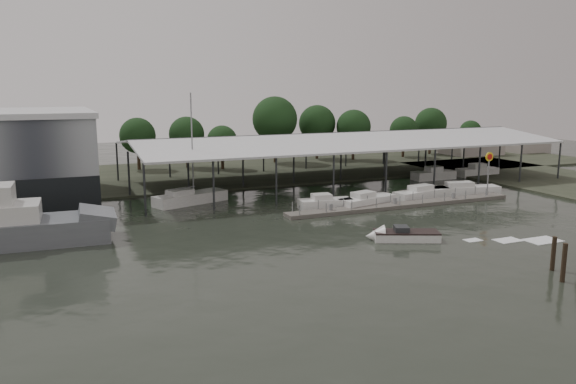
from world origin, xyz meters
name	(u,v)px	position (x,y,z in m)	size (l,w,h in m)	color
ground	(323,244)	(0.00, 0.00, 0.00)	(200.00, 200.00, 0.00)	#252B23
land_strip_far	(198,174)	(0.00, 42.00, 0.10)	(140.00, 30.00, 0.30)	#3D4131
covered_boat_shed	(341,138)	(17.00, 28.00, 6.13)	(58.24, 24.00, 6.96)	silver
floating_dock	(403,205)	(15.00, 10.00, 0.20)	(28.00, 2.00, 1.40)	#5F5B54
shell_fuel_sign	(489,166)	(27.00, 9.99, 3.93)	(1.10, 0.18, 5.55)	gray
distant_commercial_buildings	(488,145)	(59.03, 44.69, 1.84)	(22.00, 8.00, 4.00)	gray
grey_trawler	(5,227)	(-24.53, 10.02, 1.58)	(17.57, 5.85, 8.84)	#5A5F64
white_sailboat	(189,198)	(-6.34, 21.05, 0.65)	(9.03, 5.38, 12.68)	white
speedboat_underway	(400,236)	(6.73, -1.55, 0.39)	(16.35, 8.40, 2.00)	white
moored_cruiser_0	(325,203)	(6.65, 12.62, 0.61)	(6.09, 2.99, 1.70)	white
moored_cruiser_1	(366,201)	(11.46, 11.87, 0.61)	(7.54, 3.93, 1.70)	white
moored_cruiser_2	(423,193)	(20.01, 12.97, 0.61)	(8.52, 3.54, 1.70)	white
moored_cruiser_3	(462,190)	(25.81, 13.02, 0.61)	(9.49, 4.23, 1.70)	white
horizon_tree_line	(310,127)	(21.94, 48.34, 6.26)	(70.62, 11.53, 11.58)	#312215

